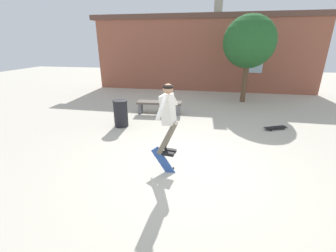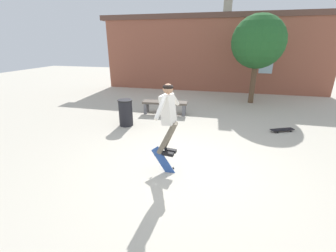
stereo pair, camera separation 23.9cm
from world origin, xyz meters
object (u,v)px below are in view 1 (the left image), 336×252
park_bench (159,105)px  skateboard_resting (276,127)px  skater (168,113)px  skateboard_flipping (164,162)px  tree_right (249,42)px  trash_bin (121,113)px

park_bench → skateboard_resting: size_ratio=2.29×
park_bench → skater: bearing=-79.2°
park_bench → skateboard_resting: park_bench is taller
park_bench → skateboard_flipping: (1.07, -4.25, -0.15)m
skateboard_flipping → skateboard_resting: (3.17, 3.26, -0.15)m
skater → skateboard_resting: 4.62m
tree_right → skateboard_flipping: (-2.51, -6.98, -2.54)m
tree_right → trash_bin: tree_right is taller
tree_right → park_bench: (-3.59, -2.73, -2.39)m
trash_bin → skateboard_flipping: size_ratio=1.27×
park_bench → trash_bin: (-0.98, -1.66, 0.11)m
park_bench → skateboard_flipping: 4.39m
trash_bin → skateboard_flipping: (2.05, -2.59, -0.26)m
skateboard_resting → park_bench: bearing=-38.5°
park_bench → skater: (1.16, -4.19, 0.99)m
tree_right → skateboard_resting: 4.65m
trash_bin → skateboard_flipping: bearing=-51.6°
skater → skateboard_resting: (3.08, 3.19, -1.29)m
tree_right → skater: 7.47m
trash_bin → skateboard_flipping: 3.32m
tree_right → skateboard_flipping: tree_right is taller
skateboard_flipping → park_bench: bearing=114.3°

